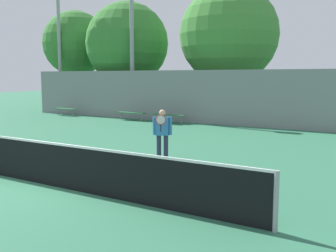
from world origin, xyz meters
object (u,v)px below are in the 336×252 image
tree_green_tall (127,44)px  tree_dark_dense (76,44)px  tennis_net (44,163)px  bench_adjacent_court (169,115)px  bench_courtside_far (65,109)px  bench_courtside_near (131,113)px  light_pole_near_left (132,24)px  tennis_player (162,132)px  tree_green_broad (229,35)px  light_pole_center_back (59,26)px

tree_green_tall → tree_dark_dense: size_ratio=1.02×
tennis_net → bench_adjacent_court: (-3.99, 12.32, -0.10)m
bench_courtside_far → tree_dark_dense: tree_dark_dense is taller
bench_courtside_near → light_pole_near_left: bearing=123.4°
tennis_player → tree_green_broad: size_ratio=0.20×
light_pole_center_back → tree_green_tall: light_pole_center_back is taller
bench_adjacent_court → tree_green_broad: 6.66m
bench_courtside_far → tennis_net: bearing=-45.6°
tennis_player → bench_courtside_near: tennis_player is taller
tree_green_tall → tree_green_broad: 7.31m
tennis_net → tree_dark_dense: bearing=132.4°
bench_adjacent_court → tree_dark_dense: bearing=160.2°
tennis_net → tennis_player: size_ratio=7.08×
tennis_player → light_pole_center_back: size_ratio=0.15×
tennis_player → tree_dark_dense: tree_dark_dense is taller
tennis_net → light_pole_near_left: size_ratio=1.12×
tree_dark_dense → light_pole_center_back: bearing=-71.7°
tennis_net → bench_courtside_far: tennis_net is taller
bench_courtside_far → bench_adjacent_court: (8.08, -0.00, 0.00)m
bench_courtside_far → tree_green_tall: 6.21m
tennis_player → tennis_net: bearing=-129.3°
light_pole_near_left → tree_dark_dense: light_pole_near_left is taller
tennis_player → bench_adjacent_court: size_ratio=0.81×
bench_courtside_near → tree_green_tall: 6.41m
tree_dark_dense → bench_adjacent_court: bearing=-19.8°
bench_adjacent_court → tree_dark_dense: 12.38m
light_pole_center_back → tree_green_tall: bearing=25.5°
tree_green_broad → bench_adjacent_court: bearing=-110.9°
tennis_net → tree_green_tall: tree_green_tall is taller
tree_green_broad → bench_courtside_far: bearing=-155.8°
tennis_net → tennis_player: tennis_player is taller
bench_courtside_near → tree_green_tall: (-2.96, 3.57, 4.42)m
tree_green_tall → tree_green_broad: bearing=6.4°
bench_courtside_near → tree_dark_dense: size_ratio=0.24×
bench_courtside_far → tree_dark_dense: (-2.71, 3.88, 4.67)m
bench_courtside_far → tree_green_tall: size_ratio=0.22×
tennis_player → bench_courtside_far: 15.75m
bench_courtside_far → light_pole_near_left: (4.59, 1.32, 5.37)m
bench_courtside_near → bench_adjacent_court: (2.62, -0.00, 0.00)m
tennis_net → bench_courtside_far: (-12.07, 12.32, -0.10)m
light_pole_center_back → light_pole_near_left: bearing=-1.3°
light_pole_center_back → tree_green_broad: 12.06m
bench_courtside_far → light_pole_near_left: size_ratio=0.17×
tennis_net → bench_adjacent_court: bearing=107.9°
tennis_net → tree_green_broad: size_ratio=1.38×
tennis_net → bench_courtside_near: size_ratio=6.13×
tennis_net → light_pole_near_left: bearing=118.7°
tennis_player → tree_green_tall: 16.68m
bench_courtside_far → light_pole_center_back: light_pole_center_back is taller
light_pole_near_left → tree_green_broad: light_pole_near_left is taller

